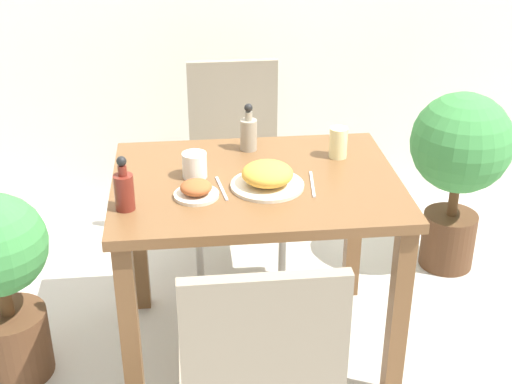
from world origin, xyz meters
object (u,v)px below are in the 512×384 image
Objects in this scene: food_plate at (267,177)px; side_plate at (196,190)px; potted_plant_left at (1,275)px; juice_glass at (338,143)px; drink_cup at (195,165)px; condiment_bottle at (124,189)px; chair_far at (235,153)px; potted_plant_right at (459,159)px; chair_near at (259,377)px; sauce_bottle at (249,132)px.

side_plate is (-0.24, -0.05, -0.01)m from food_plate.
food_plate reaches higher than potted_plant_left.
potted_plant_left is (-1.20, -0.20, -0.35)m from juice_glass.
drink_cup is 0.49× the size of condiment_bottle.
juice_glass reaches higher than potted_plant_left.
chair_far is 0.87m from side_plate.
food_plate is at bearing -142.64° from juice_glass.
condiment_bottle reaches higher than juice_glass.
food_plate is 0.30× the size of potted_plant_right.
side_plate is 0.75m from potted_plant_left.
potted_plant_left is at bearing 179.16° from food_plate.
drink_cup is 0.31m from condiment_bottle.
drink_cup is at bearing 43.30° from condiment_bottle.
potted_plant_right is (0.61, 0.34, -0.25)m from juice_glass.
chair_near is 1.00× the size of chair_far.
potted_plant_right is (0.95, -0.21, 0.02)m from chair_far.
potted_plant_left is (-0.46, 0.12, -0.36)m from condiment_bottle.
food_plate is (0.05, -0.77, 0.25)m from chair_far.
drink_cup is at bearing -134.10° from sauce_bottle.
chair_near reaches higher than juice_glass.
condiment_bottle is 0.25× the size of potted_plant_left.
chair_near is 0.74m from condiment_bottle.
chair_near is at bearing -80.33° from drink_cup.
chair_far is 1.09× the size of potted_plant_right.
potted_plant_right is (1.00, 1.25, 0.02)m from chair_near.
side_plate is at bearing -119.77° from sauce_bottle.
condiment_bottle is at bearing -115.28° from chair_far.
potted_plant_left is (-0.87, -0.76, -0.08)m from chair_far.
drink_cup is at bearing -105.96° from chair_far.
condiment_bottle is at bearing -153.93° from potted_plant_right.
chair_near is 1.25× the size of potted_plant_left.
food_plate is at bearing -98.56° from chair_near.
drink_cup is 0.49× the size of sauce_bottle.
juice_glass is (0.33, -0.56, 0.27)m from chair_far.
food_plate is at bearing -84.93° from sauce_bottle.
chair_near reaches higher than drink_cup.
chair_near is 3.64× the size of food_plate.
sauce_bottle is 1.00× the size of condiment_bottle.
side_plate is 0.82× the size of sauce_bottle.
sauce_bottle is 0.61m from condiment_bottle.
potted_plant_right reaches higher than potted_plant_left.
chair_near and chair_far have the same top height.
side_plate is at bearing -103.15° from chair_far.
chair_near is 0.74m from food_plate.
sauce_bottle reaches higher than chair_far.
sauce_bottle is (0.21, 0.22, 0.02)m from drink_cup.
potted_plant_left is at bearing 165.13° from condiment_bottle.
chair_far is 0.53m from sauce_bottle.
chair_far is at bearing -92.21° from chair_near.
food_plate reaches higher than side_plate.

